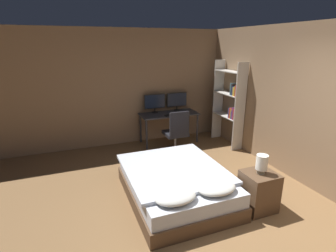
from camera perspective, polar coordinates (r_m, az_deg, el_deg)
ground_plane at (r=3.75m, az=15.93°, el=-22.22°), size 20.00×20.00×0.00m
wall_back at (r=6.46m, az=-4.03°, el=8.51°), size 12.00×0.06×2.70m
wall_side_right at (r=5.36m, az=23.36°, el=5.24°), size 0.06×12.00×2.70m
bed at (r=4.22m, az=1.78°, el=-12.54°), size 1.49×1.91×0.56m
nightstand at (r=4.17m, az=19.09°, el=-13.26°), size 0.46×0.43×0.59m
bedside_lamp at (r=3.96m, az=19.76°, el=-7.50°), size 0.16×0.16×0.28m
desk at (r=6.38m, az=0.21°, el=1.97°), size 1.40×0.61×0.74m
monitor_left at (r=6.39m, az=-2.91°, el=5.22°), size 0.52×0.16×0.45m
monitor_right at (r=6.59m, az=1.95°, el=5.62°), size 0.52×0.16×0.45m
keyboard at (r=6.18m, az=0.89°, el=2.44°), size 0.35×0.13×0.02m
computer_mouse at (r=6.28m, az=3.15°, el=2.74°), size 0.07×0.05×0.04m
office_chair at (r=5.83m, az=1.82°, el=-2.13°), size 0.52×0.52×0.98m
bookshelf at (r=6.29m, az=13.54°, el=5.36°), size 0.27×0.93×1.99m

